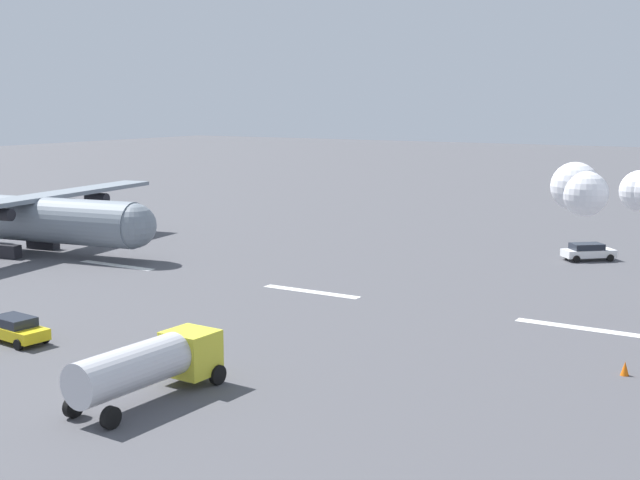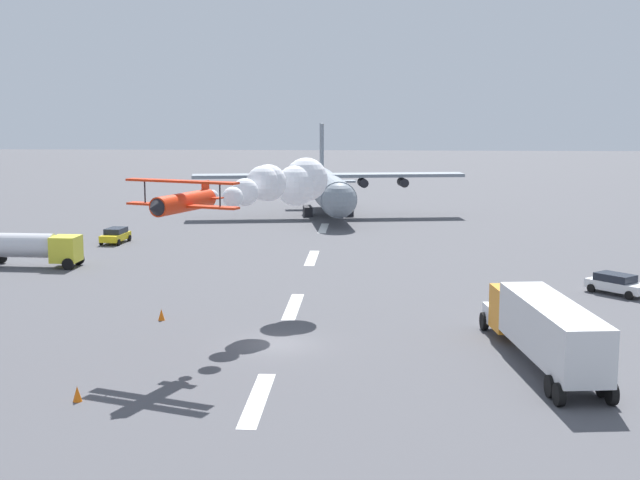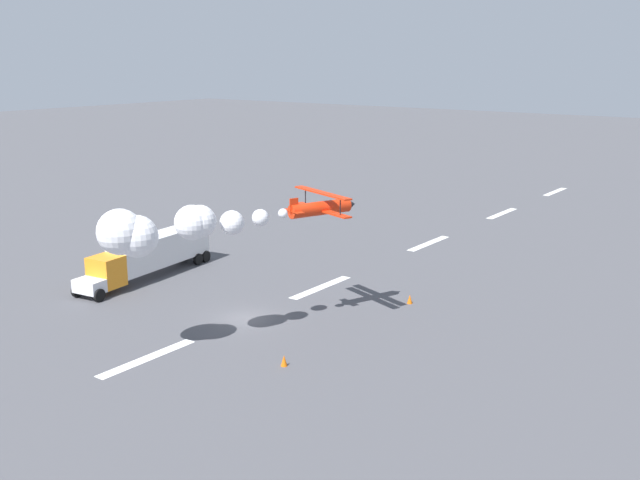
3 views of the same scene
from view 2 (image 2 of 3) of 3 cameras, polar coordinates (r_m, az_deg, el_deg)
ground_plane at (r=52.51m, az=-2.65°, el=-6.66°), size 440.00×440.00×0.00m
runway_stripe_3 at (r=43.16m, az=-4.01°, el=-10.11°), size 8.00×0.90×0.01m
runway_stripe_4 at (r=62.01m, az=-1.72°, el=-4.26°), size 8.00×0.90×0.01m
runway_stripe_5 at (r=81.25m, az=-0.52°, el=-1.15°), size 8.00×0.90×0.01m
runway_stripe_6 at (r=100.66m, az=0.22°, el=0.76°), size 8.00×0.90×0.01m
cargo_transport_plane at (r=109.69m, az=0.63°, el=3.23°), size 24.53×33.67×11.33m
stunt_biplane_red at (r=58.36m, az=-2.63°, el=3.56°), size 18.72×10.36×3.24m
semi_truck_orange at (r=49.36m, az=14.05°, el=-5.36°), size 15.56×4.67×3.70m
fuel_tanker_truck at (r=80.55m, az=-17.83°, el=-0.41°), size 3.08×8.43×2.90m
followme_car_yellow at (r=69.27m, az=18.40°, el=-2.65°), size 4.60×4.35×1.52m
airport_staff_sedan at (r=92.20m, az=-12.91°, el=0.31°), size 4.34×2.37×1.52m
traffic_cone_near at (r=44.18m, az=-15.23°, el=-9.44°), size 0.44×0.44×0.75m
traffic_cone_far at (r=58.95m, az=-10.08°, el=-4.71°), size 0.44×0.44×0.75m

